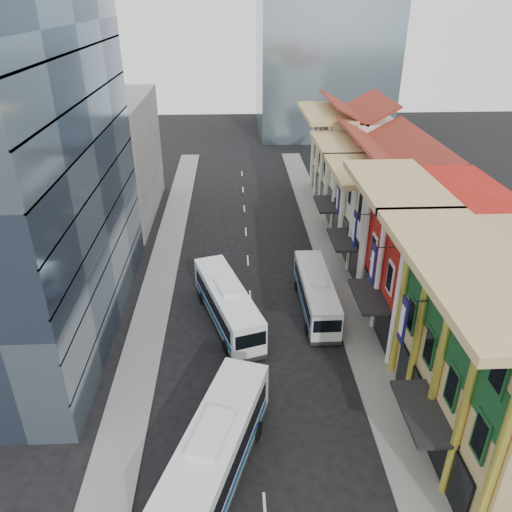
{
  "coord_description": "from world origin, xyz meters",
  "views": [
    {
      "loc": [
        -1.26,
        -15.96,
        24.09
      ],
      "look_at": [
        0.52,
        22.3,
        4.0
      ],
      "focal_mm": 35.0,
      "sensor_mm": 36.0,
      "label": 1
    }
  ],
  "objects_px": {
    "bus_left_near": "(213,457)",
    "bus_right": "(316,293)",
    "bus_left_far": "(227,303)",
    "office_tower": "(6,143)"
  },
  "relations": [
    {
      "from": "bus_left_near",
      "to": "bus_right",
      "type": "distance_m",
      "value": 18.78
    },
    {
      "from": "bus_left_near",
      "to": "bus_right",
      "type": "relative_size",
      "value": 1.19
    },
    {
      "from": "bus_left_far",
      "to": "bus_right",
      "type": "height_order",
      "value": "bus_left_far"
    },
    {
      "from": "bus_left_near",
      "to": "bus_left_far",
      "type": "bearing_deg",
      "value": 106.33
    },
    {
      "from": "bus_left_near",
      "to": "bus_left_far",
      "type": "height_order",
      "value": "bus_left_near"
    },
    {
      "from": "bus_left_far",
      "to": "bus_right",
      "type": "relative_size",
      "value": 1.08
    },
    {
      "from": "bus_left_near",
      "to": "bus_left_far",
      "type": "xyz_separation_m",
      "value": [
        0.71,
        15.37,
        -0.18
      ]
    },
    {
      "from": "bus_left_near",
      "to": "bus_left_far",
      "type": "relative_size",
      "value": 1.1
    },
    {
      "from": "office_tower",
      "to": "bus_right",
      "type": "distance_m",
      "value": 26.15
    },
    {
      "from": "bus_left_far",
      "to": "bus_left_near",
      "type": "bearing_deg",
      "value": -109.96
    }
  ]
}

